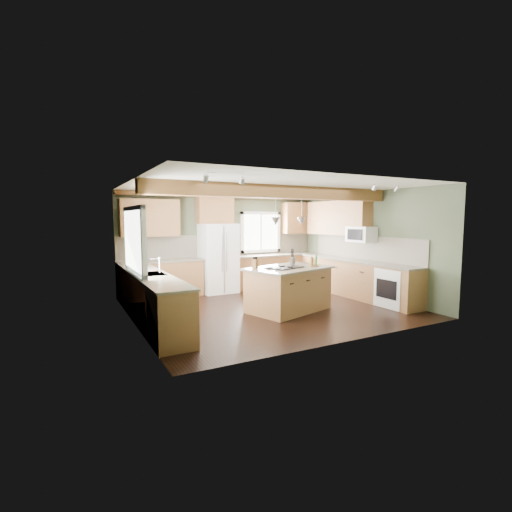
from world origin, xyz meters
TOP-DOWN VIEW (x-y plane):
  - floor at (0.00, 0.00)m, footprint 5.60×5.60m
  - ceiling at (0.00, 0.00)m, footprint 5.60×5.60m
  - wall_back at (0.00, 2.50)m, footprint 5.60×0.00m
  - wall_left at (-2.80, 0.00)m, footprint 0.00×5.00m
  - wall_right at (2.80, 0.00)m, footprint 0.00×5.00m
  - ceiling_beam at (0.00, -0.38)m, footprint 5.55×0.26m
  - soffit_trim at (0.00, 2.40)m, footprint 5.55×0.20m
  - backsplash_back at (0.00, 2.48)m, footprint 5.58×0.03m
  - backsplash_right at (2.78, 0.05)m, footprint 0.03×3.70m
  - base_cab_back_left at (-1.79, 2.20)m, footprint 2.02×0.60m
  - counter_back_left at (-1.79, 2.20)m, footprint 2.06×0.64m
  - base_cab_back_right at (1.49, 2.20)m, footprint 2.62×0.60m
  - counter_back_right at (1.49, 2.20)m, footprint 2.66×0.64m
  - base_cab_left at (-2.50, 0.05)m, footprint 0.60×3.70m
  - counter_left at (-2.50, 0.05)m, footprint 0.64×3.74m
  - base_cab_right at (2.50, 0.05)m, footprint 0.60×3.70m
  - counter_right at (2.50, 0.05)m, footprint 0.64×3.74m
  - upper_cab_back_left at (-1.99, 2.33)m, footprint 1.40×0.35m
  - upper_cab_over_fridge at (-0.30, 2.33)m, footprint 0.96×0.35m
  - upper_cab_right at (2.62, 0.90)m, footprint 0.35×2.20m
  - upper_cab_back_corner at (2.30, 2.33)m, footprint 0.90×0.35m
  - window_left at (-2.78, 0.05)m, footprint 0.04×1.60m
  - window_back at (1.15, 2.48)m, footprint 1.10×0.04m
  - sink at (-2.50, 0.05)m, footprint 0.50×0.65m
  - faucet at (-2.32, 0.05)m, footprint 0.02×0.02m
  - dishwasher at (-2.49, -1.25)m, footprint 0.60×0.60m
  - oven at (2.49, -1.25)m, footprint 0.60×0.72m
  - microwave at (2.58, -0.05)m, footprint 0.40×0.70m
  - pendant_left at (-0.14, -0.50)m, footprint 0.18×0.18m
  - pendant_right at (0.66, -0.26)m, footprint 0.18×0.18m
  - refrigerator at (-0.30, 2.12)m, footprint 0.90×0.74m
  - island at (0.26, -0.38)m, footprint 1.88×1.45m
  - island_top at (0.26, -0.38)m, footprint 2.02×1.59m
  - cooktop at (0.13, -0.42)m, footprint 0.83×0.67m
  - knife_block at (-0.46, -0.24)m, footprint 0.15×0.14m
  - utensil_crock at (0.58, -0.05)m, footprint 0.16×0.16m
  - bottle_tray at (0.86, -0.45)m, footprint 0.32×0.32m

SIDE VIEW (x-z plane):
  - floor at x=0.00m, z-range 0.00..0.00m
  - dishwasher at x=-2.49m, z-range 0.01..0.85m
  - oven at x=2.49m, z-range 0.01..0.85m
  - base_cab_back_left at x=-1.79m, z-range 0.00..0.88m
  - base_cab_back_right at x=1.49m, z-range 0.00..0.88m
  - base_cab_left at x=-2.50m, z-range 0.00..0.88m
  - base_cab_right at x=2.50m, z-range 0.00..0.88m
  - island at x=0.26m, z-range 0.00..0.88m
  - counter_back_left at x=-1.79m, z-range 0.88..0.92m
  - counter_back_right at x=1.49m, z-range 0.88..0.92m
  - counter_left at x=-2.50m, z-range 0.88..0.92m
  - counter_right at x=2.50m, z-range 0.88..0.92m
  - refrigerator at x=-0.30m, z-range 0.00..1.80m
  - island_top at x=0.26m, z-range 0.88..0.92m
  - sink at x=-2.50m, z-range 0.89..0.92m
  - cooktop at x=0.13m, z-range 0.92..0.94m
  - utensil_crock at x=0.58m, z-range 0.92..1.08m
  - knife_block at x=-0.46m, z-range 0.92..1.12m
  - bottle_tray at x=0.86m, z-range 0.92..1.15m
  - faucet at x=-2.32m, z-range 0.91..1.19m
  - backsplash_back at x=0.00m, z-range 0.92..1.50m
  - backsplash_right at x=2.78m, z-range 0.92..1.50m
  - wall_back at x=0.00m, z-range -1.50..4.10m
  - wall_left at x=-2.80m, z-range -1.20..3.80m
  - wall_right at x=2.80m, z-range -1.20..3.80m
  - window_back at x=1.15m, z-range 1.05..2.05m
  - window_left at x=-2.78m, z-range 1.02..2.08m
  - microwave at x=2.58m, z-range 1.36..1.74m
  - pendant_left at x=-0.14m, z-range 1.80..1.96m
  - pendant_right at x=0.66m, z-range 1.80..1.96m
  - upper_cab_back_left at x=-1.99m, z-range 1.50..2.40m
  - upper_cab_right at x=2.62m, z-range 1.50..2.40m
  - upper_cab_back_corner at x=2.30m, z-range 1.50..2.40m
  - upper_cab_over_fridge at x=-0.30m, z-range 1.80..2.50m
  - ceiling_beam at x=0.00m, z-range 2.34..2.60m
  - soffit_trim at x=0.00m, z-range 2.49..2.59m
  - ceiling at x=0.00m, z-range 2.60..2.60m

